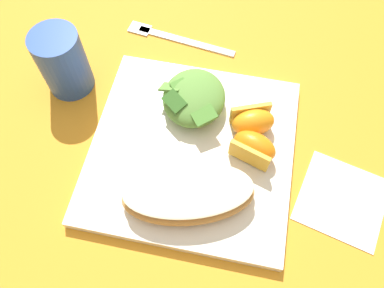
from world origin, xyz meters
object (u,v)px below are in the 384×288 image
at_px(white_plate, 192,150).
at_px(orange_wedge_middle, 253,121).
at_px(cheesy_pizza_bread, 188,194).
at_px(metal_fork, 172,37).
at_px(orange_wedge_front, 254,147).
at_px(drinking_blue_cup, 63,62).
at_px(green_salad_pile, 194,98).
at_px(paper_napkin, 342,199).

height_order(white_plate, orange_wedge_middle, orange_wedge_middle).
height_order(cheesy_pizza_bread, metal_fork, cheesy_pizza_bread).
height_order(orange_wedge_front, drinking_blue_cup, drinking_blue_cup).
xyz_separation_m(white_plate, green_salad_pile, (0.07, 0.01, 0.03)).
relative_size(green_salad_pile, drinking_blue_cup, 1.02).
bearing_deg(cheesy_pizza_bread, orange_wedge_middle, -28.63).
bearing_deg(cheesy_pizza_bread, orange_wedge_front, -41.77).
relative_size(paper_napkin, metal_fork, 0.58).
bearing_deg(drinking_blue_cup, orange_wedge_front, -104.48).
bearing_deg(orange_wedge_front, metal_fork, 38.64).
distance_m(green_salad_pile, metal_fork, 0.15).
relative_size(cheesy_pizza_bread, orange_wedge_front, 2.72).
relative_size(white_plate, paper_napkin, 2.55).
bearing_deg(orange_wedge_middle, metal_fork, 43.79).
bearing_deg(drinking_blue_cup, paper_napkin, -104.83).
relative_size(orange_wedge_middle, drinking_blue_cup, 0.68).
bearing_deg(metal_fork, drinking_blue_cup, 132.66).
distance_m(orange_wedge_front, metal_fork, 0.26).
distance_m(cheesy_pizza_bread, metal_fork, 0.30).
xyz_separation_m(cheesy_pizza_bread, metal_fork, (0.28, 0.09, -0.03)).
relative_size(cheesy_pizza_bread, paper_napkin, 1.69).
relative_size(white_plate, orange_wedge_front, 4.10).
bearing_deg(green_salad_pile, cheesy_pizza_bread, -171.28).
bearing_deg(drinking_blue_cup, cheesy_pizza_bread, -125.45).
xyz_separation_m(green_salad_pile, metal_fork, (0.14, 0.06, -0.03)).
distance_m(white_plate, cheesy_pizza_bread, 0.08).
height_order(cheesy_pizza_bread, paper_napkin, cheesy_pizza_bread).
height_order(metal_fork, drinking_blue_cup, drinking_blue_cup).
xyz_separation_m(white_plate, orange_wedge_front, (0.01, -0.08, 0.03)).
xyz_separation_m(green_salad_pile, orange_wedge_front, (-0.06, -0.09, -0.00)).
relative_size(orange_wedge_front, paper_napkin, 0.62).
bearing_deg(orange_wedge_middle, cheesy_pizza_bread, 151.37).
distance_m(green_salad_pile, orange_wedge_front, 0.11).
bearing_deg(metal_fork, orange_wedge_middle, -136.21).
bearing_deg(green_salad_pile, orange_wedge_middle, -104.46).
height_order(orange_wedge_middle, drinking_blue_cup, drinking_blue_cup).
xyz_separation_m(orange_wedge_front, orange_wedge_middle, (0.04, 0.01, 0.00)).
bearing_deg(drinking_blue_cup, green_salad_pile, -93.78).
xyz_separation_m(white_plate, metal_fork, (0.21, 0.08, -0.01)).
height_order(green_salad_pile, drinking_blue_cup, drinking_blue_cup).
relative_size(green_salad_pile, orange_wedge_middle, 1.51).
relative_size(orange_wedge_middle, paper_napkin, 0.63).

